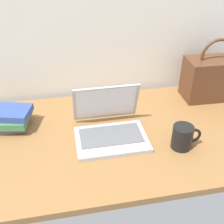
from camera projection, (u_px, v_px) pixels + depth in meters
desk at (114, 136)px, 1.28m from camera, size 1.60×0.76×0.03m
laptop at (109, 126)px, 1.24m from camera, size 0.31×0.29×0.21m
coffee_mug at (183, 137)px, 1.16m from camera, size 0.13×0.09×0.10m
handbag at (213, 77)px, 1.49m from camera, size 0.31×0.17×0.33m
book_stack at (9, 118)px, 1.29m from camera, size 0.23×0.19×0.10m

